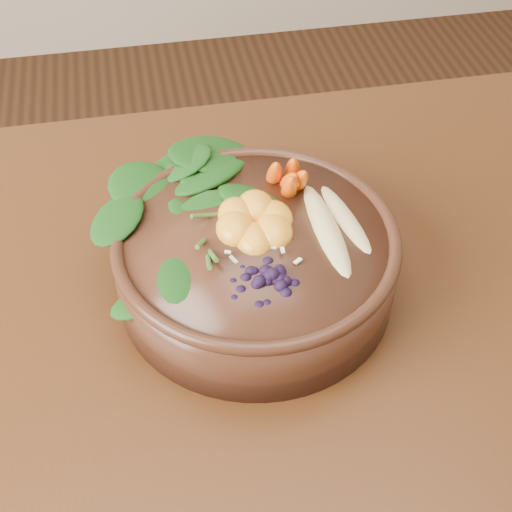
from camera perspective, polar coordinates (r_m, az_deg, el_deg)
dining_table at (r=0.72m, az=6.18°, el=-14.13°), size 1.60×0.90×0.75m
stoneware_bowl at (r=0.68m, az=0.00°, el=-0.59°), size 0.27×0.27×0.07m
kale_heap at (r=0.68m, az=-4.28°, el=5.56°), size 0.18×0.16×0.04m
carrot_cluster at (r=0.69m, az=2.88°, el=8.32°), size 0.06×0.06×0.07m
banana_halves at (r=0.66m, az=6.49°, el=3.40°), size 0.06×0.15×0.03m
mandarin_cluster at (r=0.66m, az=-0.10°, el=3.51°), size 0.08×0.09×0.03m
blueberry_pile at (r=0.60m, az=1.18°, el=-0.69°), size 0.12×0.09×0.04m
coconut_flakes at (r=0.64m, az=0.45°, el=0.72°), size 0.09×0.07×0.01m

